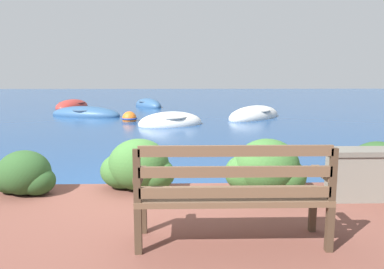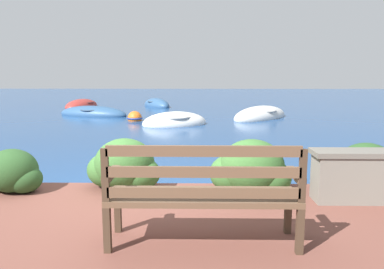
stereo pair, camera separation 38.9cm
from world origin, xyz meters
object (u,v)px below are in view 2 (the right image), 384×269
Objects in this scene: rowboat_mid at (260,117)px; rowboat_far at (93,114)px; rowboat_distant at (157,105)px; rowboat_nearest at (175,123)px; mooring_buoy at (135,118)px; rowboat_outer at (82,106)px; park_bench at (203,192)px.

rowboat_mid is 0.99× the size of rowboat_far.
rowboat_far is 1.28× the size of rowboat_distant.
rowboat_far is at bearing -61.48° from rowboat_nearest.
rowboat_mid is 6.94m from rowboat_far.
mooring_buoy is at bearing 140.03° from rowboat_mid.
rowboat_far is at bearing 31.69° from rowboat_outer.
rowboat_nearest reaches higher than mooring_buoy.
rowboat_mid is at bearing 72.37° from park_bench.
rowboat_outer reaches higher than mooring_buoy.
rowboat_outer is at bearing -74.56° from rowboat_nearest.
rowboat_far is at bearing -56.79° from rowboat_distant.
rowboat_distant is (3.87, 0.63, 0.00)m from rowboat_outer.
mooring_buoy is (-2.42, 10.71, -0.61)m from park_bench.
rowboat_nearest is at bearing 46.21° from rowboat_outer.
rowboat_mid is at bearing 9.99° from mooring_buoy.
rowboat_distant reaches higher than rowboat_far.
rowboat_mid is (3.25, 2.00, 0.00)m from rowboat_nearest.
rowboat_distant is 4.37× the size of mooring_buoy.
park_bench reaches higher than rowboat_mid.
rowboat_distant is at bearing 88.87° from mooring_buoy.
park_bench is 10.99m from mooring_buoy.
park_bench is 0.66× the size of rowboat_nearest.
park_bench is 0.66× the size of rowboat_distant.
rowboat_outer is (-5.31, 6.77, -0.00)m from rowboat_nearest.
park_bench reaches higher than rowboat_nearest.
rowboat_mid reaches higher than mooring_buoy.
rowboat_nearest is 0.78× the size of rowboat_mid.
rowboat_distant is at bearing 82.16° from rowboat_far.
rowboat_outer is at bearing 131.74° from rowboat_far.
park_bench is at bearing -151.69° from rowboat_mid.
mooring_buoy is (-0.12, -6.25, 0.03)m from rowboat_distant.
rowboat_nearest is 4.33× the size of mooring_buoy.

